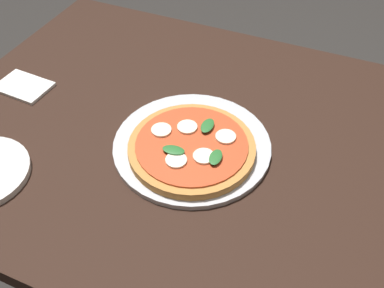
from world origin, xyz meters
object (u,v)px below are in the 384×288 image
object	(u,v)px
pizza	(192,147)
napkin	(24,86)
dining_table	(241,178)
serving_tray	(192,145)

from	to	relation	value
pizza	napkin	world-z (taller)	pizza
napkin	dining_table	bearing A→B (deg)	-178.29
dining_table	napkin	world-z (taller)	napkin
dining_table	pizza	size ratio (longest dim) A/B	5.36
dining_table	napkin	size ratio (longest dim) A/B	10.94
dining_table	napkin	xyz separation A→B (m)	(0.57, 0.02, 0.10)
serving_tray	napkin	bearing A→B (deg)	-3.15
dining_table	serving_tray	size ratio (longest dim) A/B	4.22
dining_table	pizza	bearing A→B (deg)	33.52
serving_tray	napkin	world-z (taller)	serving_tray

